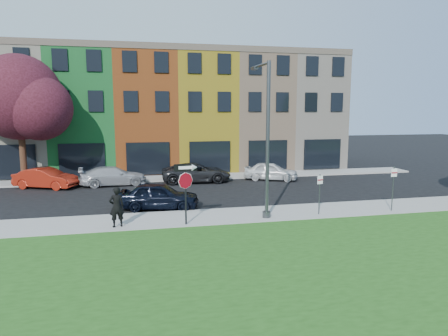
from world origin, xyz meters
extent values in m
plane|color=black|center=(0.00, 0.00, 0.00)|extent=(120.00, 120.00, 0.00)
cube|color=gray|center=(2.00, 3.00, 0.06)|extent=(40.00, 3.00, 0.12)
cube|color=gray|center=(-3.00, 15.00, 0.06)|extent=(40.00, 2.40, 0.12)
cube|color=beige|center=(-15.00, 21.20, 5.00)|extent=(5.00, 10.00, 10.00)
cube|color=green|center=(-10.00, 21.20, 5.00)|extent=(5.00, 10.00, 10.00)
cube|color=#B9531E|center=(-5.00, 21.20, 5.00)|extent=(5.00, 10.00, 10.00)
cube|color=gold|center=(0.00, 21.20, 5.00)|extent=(5.00, 10.00, 10.00)
cube|color=tan|center=(5.00, 21.20, 5.00)|extent=(5.00, 10.00, 10.00)
cube|color=#B7AA9B|center=(10.00, 21.20, 5.00)|extent=(5.00, 10.00, 10.00)
cube|color=black|center=(-2.50, 16.14, 1.50)|extent=(30.00, 0.12, 2.60)
cylinder|color=black|center=(-3.73, 1.90, 1.49)|extent=(0.08, 0.08, 2.73)
cylinder|color=white|center=(-3.73, 1.88, 2.17)|extent=(0.77, 0.07, 0.77)
cylinder|color=maroon|center=(-3.73, 1.85, 2.17)|extent=(0.73, 0.06, 0.73)
cube|color=black|center=(-3.73, 1.88, 2.77)|extent=(1.05, 0.10, 0.34)
cube|color=white|center=(-3.73, 1.85, 2.77)|extent=(0.66, 0.06, 0.14)
imported|color=black|center=(-6.82, 2.16, 1.04)|extent=(0.91, 0.80, 1.85)
imported|color=black|center=(-4.75, 5.52, 0.73)|extent=(3.40, 4.95, 1.46)
imported|color=maroon|center=(-12.04, 13.03, 0.71)|extent=(4.59, 5.36, 1.41)
imported|color=#A3A4A8|center=(-7.57, 13.17, 0.67)|extent=(3.01, 5.11, 1.35)
imported|color=black|center=(-1.57, 13.17, 0.71)|extent=(2.84, 5.34, 1.42)
imported|color=silver|center=(4.15, 12.83, 0.69)|extent=(4.70, 5.29, 1.38)
cylinder|color=#424446|center=(0.28, 2.23, 3.88)|extent=(0.18, 0.18, 7.51)
cylinder|color=#424446|center=(0.28, 2.23, 0.27)|extent=(0.40, 0.40, 0.30)
cylinder|color=#424446|center=(0.25, 3.23, 7.53)|extent=(0.18, 2.00, 0.12)
cube|color=#424446|center=(0.22, 4.33, 7.48)|extent=(0.27, 0.56, 0.16)
cylinder|color=#424446|center=(3.07, 2.25, 1.15)|extent=(0.05, 0.05, 2.05)
cube|color=white|center=(3.07, 2.22, 1.89)|extent=(0.32, 0.08, 0.42)
cube|color=maroon|center=(3.07, 2.20, 1.89)|extent=(0.32, 0.07, 0.06)
cylinder|color=#424446|center=(7.12, 2.08, 1.29)|extent=(0.05, 0.05, 2.34)
cube|color=white|center=(7.12, 2.05, 2.14)|extent=(0.32, 0.03, 0.42)
cube|color=maroon|center=(7.12, 2.03, 2.14)|extent=(0.32, 0.02, 0.06)
cylinder|color=black|center=(-13.68, 14.24, 2.14)|extent=(0.44, 0.44, 4.03)
sphere|color=black|center=(-13.68, 14.24, 6.20)|extent=(5.86, 5.86, 5.86)
sphere|color=black|center=(-12.22, 13.36, 5.47)|extent=(4.39, 4.39, 4.39)
sphere|color=black|center=(-15.00, 15.26, 5.62)|extent=(4.10, 4.10, 4.10)
sphere|color=black|center=(-13.39, 14.82, 7.23)|extent=(3.51, 3.51, 3.51)
camera|label=1|loc=(-5.83, -15.94, 5.38)|focal=32.00mm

